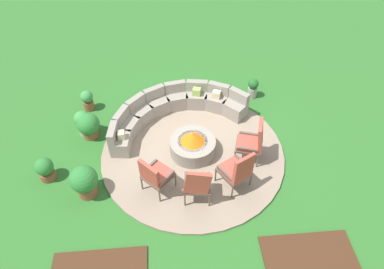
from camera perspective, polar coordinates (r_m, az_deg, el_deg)
ground_plane at (r=8.53m, az=0.12°, el=-3.07°), size 24.00×24.00×0.00m
patio_circle at (r=8.51m, az=0.12°, el=-2.94°), size 4.42×4.42×0.06m
mulch_bed_right at (r=7.32m, az=19.17°, el=-19.82°), size 1.78×1.39×0.04m
fire_pit at (r=8.30m, az=0.12°, el=-1.65°), size 1.10×1.10×0.66m
curved_stone_bench at (r=9.16m, az=-3.20°, el=4.06°), size 3.56×2.07×0.72m
lounge_chair_front_left at (r=7.39m, az=-6.08°, el=-6.52°), size 0.79×0.80×1.03m
lounge_chair_front_right at (r=7.19m, az=0.88°, el=-8.04°), size 0.62×0.58×1.09m
lounge_chair_back_left at (r=7.47m, az=7.42°, el=-5.78°), size 0.80×0.83×1.09m
lounge_chair_back_right at (r=8.06m, az=9.94°, el=-1.05°), size 0.73×0.70×1.13m
potted_plant_0 at (r=9.05m, az=-16.55°, el=1.46°), size 0.56×0.56×0.70m
potted_plant_1 at (r=7.78m, az=-17.19°, el=-7.29°), size 0.60×0.60×0.81m
potted_plant_2 at (r=8.47m, az=-22.91°, el=-5.19°), size 0.41×0.41×0.61m
potted_plant_3 at (r=9.90m, az=-16.73°, el=5.44°), size 0.33×0.33×0.60m
potted_plant_4 at (r=10.06m, az=9.92°, el=7.58°), size 0.29×0.29×0.60m
potted_plant_5 at (r=9.16m, az=-17.39°, el=1.98°), size 0.40×0.40×0.70m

